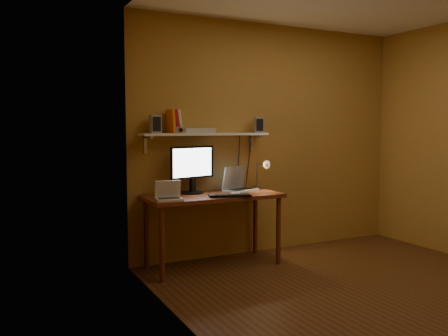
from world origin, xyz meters
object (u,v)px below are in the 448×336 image
desk (213,203)px  laptop (238,184)px  mouse (236,194)px  netbook (169,195)px  keyboard (230,195)px  desk_lamp (262,170)px  shelf_camera (180,130)px  wall_shelf (205,135)px  speaker_right (259,125)px  monitor (193,167)px  router (198,130)px  speaker_left (155,124)px

desk → laptop: (0.36, 0.14, 0.15)m
mouse → netbook: bearing=173.7°
keyboard → desk_lamp: desk_lamp is taller
shelf_camera → wall_shelf: bearing=12.4°
desk → mouse: (0.17, -0.18, 0.11)m
mouse → speaker_right: (0.47, 0.35, 0.69)m
speaker_right → shelf_camera: (-0.94, -0.05, -0.05)m
monitor → laptop: bearing=-19.6°
desk → monitor: monitor is taller
shelf_camera → monitor: bearing=16.6°
desk → router: bearing=110.8°
wall_shelf → speaker_right: (0.64, -0.02, 0.10)m
netbook → router: (0.46, 0.34, 0.60)m
netbook → desk: bearing=22.7°
netbook → speaker_right: (1.18, 0.32, 0.66)m
wall_shelf → speaker_right: size_ratio=8.17×
monitor → laptop: monitor is taller
mouse → speaker_left: bearing=148.5°
netbook → keyboard: size_ratio=0.64×
wall_shelf → speaker_right: bearing=-1.5°
wall_shelf → speaker_right: 0.65m
shelf_camera → router: (0.23, 0.07, -0.01)m
laptop → desk_lamp: (0.30, -0.01, 0.14)m
laptop → keyboard: laptop is taller
monitor → desk_lamp: size_ratio=1.41×
desk_lamp → speaker_left: bearing=176.6°
desk → desk_lamp: desk_lamp is taller
laptop → keyboard: 0.45m
wall_shelf → desk_lamp: bearing=-5.9°
netbook → desk_lamp: 1.24m
netbook → speaker_left: bearing=98.9°
desk → router: (-0.08, 0.20, 0.74)m
mouse → speaker_left: 1.06m
mouse → desk_lamp: bearing=28.0°
monitor → speaker_right: bearing=-15.5°
speaker_left → speaker_right: 1.18m
keyboard → speaker_right: bearing=50.6°
netbook → desk_lamp: size_ratio=0.71×
shelf_camera → desk: bearing=-22.6°
netbook → speaker_left: size_ratio=1.45×
desk → keyboard: bearing=-68.6°
desk → laptop: bearing=21.0°
router → speaker_right: bearing=-1.7°
desk_lamp → speaker_left: (-1.20, 0.07, 0.51)m
mouse → shelf_camera: 0.85m
speaker_left → router: bearing=2.1°
laptop → netbook: 0.94m
speaker_left → netbook: bearing=-86.5°
desk_lamp → speaker_right: speaker_right is taller
desk → netbook: netbook is taller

